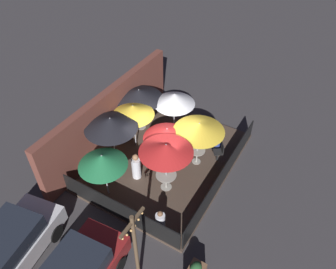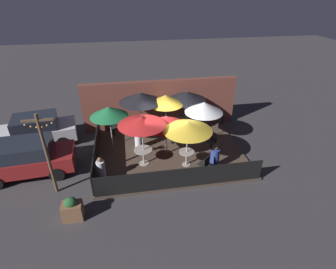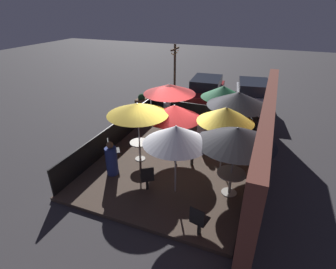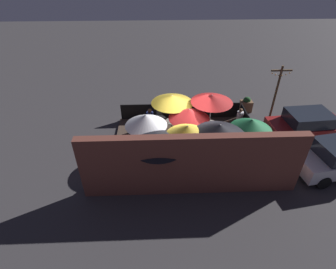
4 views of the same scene
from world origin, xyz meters
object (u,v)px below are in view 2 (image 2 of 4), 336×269
object	(u,v)px
patio_umbrella_6	(166,100)
patio_chair_2	(204,164)
patio_chair_3	(221,121)
patio_chair_4	(171,135)
patio_chair_0	(113,126)
patio_umbrella_1	(186,96)
parked_car_0	(27,158)
patio_umbrella_4	(109,112)
dining_table_1	(185,119)
patron_0	(215,158)
patron_1	(138,138)
patron_2	(101,170)
patio_umbrella_0	(142,121)
patio_chair_1	(212,141)
light_post	(46,151)
patio_umbrella_7	(140,97)
dining_table_0	(143,153)
parked_car_1	(37,130)
patio_umbrella_2	(188,126)
patio_umbrella_3	(204,107)
patio_umbrella_5	(166,121)
dining_table_2	(187,155)
planter_box	(72,209)

from	to	relation	value
patio_umbrella_6	patio_chair_2	size ratio (longest dim) A/B	2.46
patio_chair_3	patio_chair_4	bearing A→B (deg)	33.13
patio_chair_0	patio_chair_2	distance (m)	5.88
patio_umbrella_1	parked_car_0	xyz separation A→B (m)	(-7.79, -2.78, -1.29)
patio_umbrella_4	patio_chair_3	size ratio (longest dim) A/B	2.33
dining_table_1	patron_0	bearing A→B (deg)	-83.52
patio_umbrella_4	patron_0	distance (m)	5.56
patron_0	patron_1	xyz separation A→B (m)	(-3.27, 2.28, 0.03)
patio_chair_3	patron_2	xyz separation A→B (m)	(-6.56, -3.49, -0.00)
patio_umbrella_6	patron_1	world-z (taller)	patio_umbrella_6
patio_umbrella_0	parked_car_0	bearing A→B (deg)	176.73
patio_umbrella_0	patio_chair_3	bearing A→B (deg)	29.31
dining_table_1	parked_car_0	bearing A→B (deg)	-160.34
patio_chair_1	light_post	world-z (taller)	light_post
dining_table_1	patron_0	xyz separation A→B (m)	(0.45, -3.96, -0.05)
patio_umbrella_7	light_post	distance (m)	5.51
patio_umbrella_0	dining_table_0	xyz separation A→B (m)	(0.00, 0.00, -1.64)
dining_table_1	patio_chair_3	xyz separation A→B (m)	(1.98, -0.45, -0.08)
parked_car_1	patron_0	bearing A→B (deg)	-33.14
patio_umbrella_0	patio_chair_1	size ratio (longest dim) A/B	2.71
patio_chair_1	parked_car_1	xyz separation A→B (m)	(-8.85, 2.25, 0.23)
patio_umbrella_2	patio_chair_4	world-z (taller)	patio_umbrella_2
patio_chair_1	patio_chair_2	bearing A→B (deg)	28.56
patio_umbrella_6	patio_chair_0	distance (m)	3.35
patio_umbrella_4	patio_chair_4	bearing A→B (deg)	-7.97
patron_1	patron_2	distance (m)	2.86
light_post	patio_umbrella_3	bearing A→B (deg)	20.72
patio_umbrella_2	patio_umbrella_4	world-z (taller)	patio_umbrella_2
patron_1	patio_chair_3	bearing A→B (deg)	177.97
patio_umbrella_0	patio_chair_4	distance (m)	2.76
patio_umbrella_5	dining_table_2	distance (m)	1.82
patio_umbrella_3	patio_chair_0	size ratio (longest dim) A/B	2.47
patio_umbrella_4	patio_umbrella_7	bearing A→B (deg)	27.17
patio_chair_0	planter_box	bearing A→B (deg)	-38.44
patio_chair_4	parked_car_0	world-z (taller)	parked_car_0
patio_umbrella_0	light_post	world-z (taller)	light_post
patio_umbrella_6	patio_umbrella_7	distance (m)	1.33
patio_umbrella_1	patio_chair_3	bearing A→B (deg)	-12.68
patio_chair_1	parked_car_0	xyz separation A→B (m)	(-8.62, -0.35, 0.23)
patio_umbrella_5	patio_umbrella_7	xyz separation A→B (m)	(-1.03, 2.07, 0.43)
patio_umbrella_7	patio_chair_3	bearing A→B (deg)	-1.25
dining_table_2	patron_0	bearing A→B (deg)	-20.85
planter_box	dining_table_2	bearing A→B (deg)	26.14
dining_table_0	light_post	size ratio (longest dim) A/B	0.24
patio_umbrella_5	dining_table_1	bearing A→B (deg)	57.91
patio_umbrella_0	patron_2	world-z (taller)	patio_umbrella_0
patron_1	dining_table_1	bearing A→B (deg)	-165.67
planter_box	parked_car_0	xyz separation A→B (m)	(-2.26, 3.07, 0.40)
patron_2	parked_car_1	distance (m)	5.11
patio_umbrella_0	light_post	xyz separation A→B (m)	(-3.74, -1.17, -0.37)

